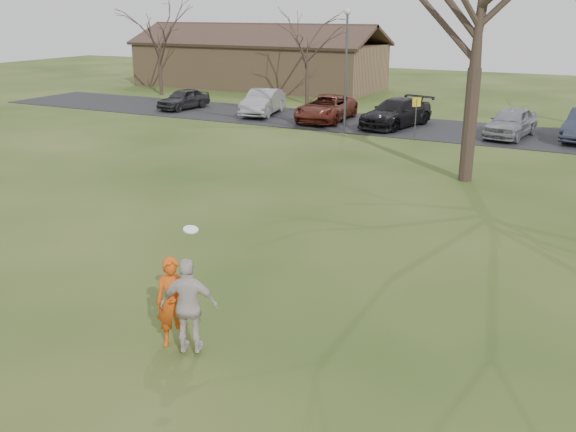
{
  "coord_description": "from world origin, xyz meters",
  "views": [
    {
      "loc": [
        6.51,
        -8.83,
        6.25
      ],
      "look_at": [
        0.0,
        4.0,
        1.5
      ],
      "focal_mm": 39.31,
      "sensor_mm": 36.0,
      "label": 1
    }
  ],
  "objects_px": {
    "player_defender": "(173,302)",
    "car_2": "(326,108)",
    "building": "(259,63)",
    "lamp_post": "(346,55)",
    "car_3": "(396,113)",
    "car_4": "(511,122)",
    "catching_play": "(189,306)",
    "car_1": "(263,102)",
    "car_0": "(184,99)"
  },
  "relations": [
    {
      "from": "building",
      "to": "lamp_post",
      "type": "distance_m",
      "value": 20.99
    },
    {
      "from": "car_3",
      "to": "lamp_post",
      "type": "relative_size",
      "value": 0.83
    },
    {
      "from": "car_2",
      "to": "catching_play",
      "type": "bearing_deg",
      "value": -75.58
    },
    {
      "from": "player_defender",
      "to": "car_1",
      "type": "bearing_deg",
      "value": 84.24
    },
    {
      "from": "car_4",
      "to": "catching_play",
      "type": "xyz_separation_m",
      "value": [
        -2.11,
        -24.75,
        0.23
      ]
    },
    {
      "from": "car_4",
      "to": "lamp_post",
      "type": "distance_m",
      "value": 9.05
    },
    {
      "from": "car_0",
      "to": "car_1",
      "type": "relative_size",
      "value": 0.83
    },
    {
      "from": "car_2",
      "to": "lamp_post",
      "type": "xyz_separation_m",
      "value": [
        2.05,
        -2.22,
        3.2
      ]
    },
    {
      "from": "car_0",
      "to": "car_4",
      "type": "xyz_separation_m",
      "value": [
        20.33,
        -0.22,
        0.09
      ]
    },
    {
      "from": "car_2",
      "to": "car_3",
      "type": "height_order",
      "value": "car_3"
    },
    {
      "from": "lamp_post",
      "to": "car_0",
      "type": "bearing_deg",
      "value": 169.67
    },
    {
      "from": "car_4",
      "to": "lamp_post",
      "type": "relative_size",
      "value": 0.7
    },
    {
      "from": "catching_play",
      "to": "lamp_post",
      "type": "xyz_separation_m",
      "value": [
        -6.12,
        22.76,
        2.95
      ]
    },
    {
      "from": "car_4",
      "to": "catching_play",
      "type": "distance_m",
      "value": 24.84
    },
    {
      "from": "building",
      "to": "lamp_post",
      "type": "xyz_separation_m",
      "value": [
        14.0,
        -15.5,
        2.04
      ]
    },
    {
      "from": "player_defender",
      "to": "building",
      "type": "xyz_separation_m",
      "value": [
        -19.61,
        38.09,
        1.03
      ]
    },
    {
      "from": "catching_play",
      "to": "building",
      "type": "relative_size",
      "value": 0.12
    },
    {
      "from": "car_1",
      "to": "car_4",
      "type": "bearing_deg",
      "value": -13.09
    },
    {
      "from": "car_4",
      "to": "lamp_post",
      "type": "height_order",
      "value": "lamp_post"
    },
    {
      "from": "catching_play",
      "to": "car_4",
      "type": "bearing_deg",
      "value": 85.12
    },
    {
      "from": "car_2",
      "to": "car_4",
      "type": "xyz_separation_m",
      "value": [
        10.28,
        -0.23,
        0.01
      ]
    },
    {
      "from": "player_defender",
      "to": "car_3",
      "type": "distance_m",
      "value": 25.08
    },
    {
      "from": "player_defender",
      "to": "car_3",
      "type": "xyz_separation_m",
      "value": [
        -3.47,
        24.83,
        -0.11
      ]
    },
    {
      "from": "player_defender",
      "to": "car_0",
      "type": "distance_m",
      "value": 30.47
    },
    {
      "from": "building",
      "to": "car_0",
      "type": "bearing_deg",
      "value": -81.86
    },
    {
      "from": "car_0",
      "to": "car_4",
      "type": "distance_m",
      "value": 20.33
    },
    {
      "from": "car_4",
      "to": "building",
      "type": "distance_m",
      "value": 26.04
    },
    {
      "from": "catching_play",
      "to": "lamp_post",
      "type": "height_order",
      "value": "lamp_post"
    },
    {
      "from": "car_1",
      "to": "lamp_post",
      "type": "xyz_separation_m",
      "value": [
        6.38,
        -2.5,
        3.16
      ]
    },
    {
      "from": "car_3",
      "to": "building",
      "type": "distance_m",
      "value": 20.92
    },
    {
      "from": "car_1",
      "to": "car_4",
      "type": "xyz_separation_m",
      "value": [
        14.62,
        -0.51,
        -0.02
      ]
    },
    {
      "from": "car_4",
      "to": "building",
      "type": "height_order",
      "value": "building"
    },
    {
      "from": "player_defender",
      "to": "car_4",
      "type": "xyz_separation_m",
      "value": [
        2.62,
        24.58,
        -0.12
      ]
    },
    {
      "from": "car_1",
      "to": "catching_play",
      "type": "xyz_separation_m",
      "value": [
        12.5,
        -25.26,
        0.21
      ]
    },
    {
      "from": "car_2",
      "to": "catching_play",
      "type": "relative_size",
      "value": 2.14
    },
    {
      "from": "catching_play",
      "to": "building",
      "type": "bearing_deg",
      "value": 117.74
    },
    {
      "from": "catching_play",
      "to": "car_1",
      "type": "bearing_deg",
      "value": 116.34
    },
    {
      "from": "player_defender",
      "to": "car_2",
      "type": "relative_size",
      "value": 0.34
    },
    {
      "from": "car_4",
      "to": "car_2",
      "type": "bearing_deg",
      "value": -172.38
    },
    {
      "from": "car_4",
      "to": "car_1",
      "type": "bearing_deg",
      "value": -173.07
    },
    {
      "from": "catching_play",
      "to": "lamp_post",
      "type": "bearing_deg",
      "value": 105.05
    },
    {
      "from": "car_1",
      "to": "car_4",
      "type": "height_order",
      "value": "car_1"
    },
    {
      "from": "car_0",
      "to": "car_1",
      "type": "distance_m",
      "value": 5.72
    },
    {
      "from": "lamp_post",
      "to": "car_2",
      "type": "bearing_deg",
      "value": 132.75
    },
    {
      "from": "player_defender",
      "to": "car_3",
      "type": "bearing_deg",
      "value": 66.64
    },
    {
      "from": "car_0",
      "to": "car_2",
      "type": "relative_size",
      "value": 0.73
    },
    {
      "from": "car_2",
      "to": "car_3",
      "type": "xyz_separation_m",
      "value": [
        4.19,
        0.02,
        0.02
      ]
    },
    {
      "from": "car_3",
      "to": "car_1",
      "type": "bearing_deg",
      "value": -167.47
    },
    {
      "from": "player_defender",
      "to": "lamp_post",
      "type": "xyz_separation_m",
      "value": [
        -5.61,
        22.59,
        3.06
      ]
    },
    {
      "from": "car_2",
      "to": "building",
      "type": "xyz_separation_m",
      "value": [
        -11.95,
        13.28,
        1.16
      ]
    }
  ]
}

